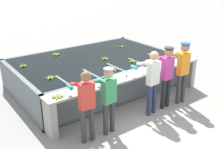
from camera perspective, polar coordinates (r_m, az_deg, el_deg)
ground_plane at (r=7.10m, az=5.51°, el=-7.59°), size 80.00×80.00×0.00m
wash_tank at (r=8.37m, az=-3.72°, el=0.60°), size 4.90×3.21×0.93m
work_ledge at (r=6.95m, az=4.47°, el=-2.06°), size 4.90×0.45×0.93m
worker_0 at (r=5.44m, az=-5.67°, el=-5.63°), size 0.46×0.73×1.62m
worker_1 at (r=5.71m, az=-0.94°, el=-4.45°), size 0.45×0.73×1.57m
worker_2 at (r=6.53m, az=8.69°, el=-0.57°), size 0.43×0.72×1.69m
worker_3 at (r=6.92m, az=11.73°, el=0.63°), size 0.44×0.73×1.68m
worker_4 at (r=7.28m, az=15.03°, el=1.61°), size 0.43×0.73×1.72m
banana_bunch_floating_0 at (r=8.07m, az=-1.51°, el=3.50°), size 0.28×0.27×0.08m
banana_bunch_floating_1 at (r=7.15m, az=0.59°, el=1.09°), size 0.27×0.27×0.08m
banana_bunch_floating_2 at (r=6.79m, az=-13.27°, el=-0.65°), size 0.27×0.28×0.08m
banana_bunch_floating_3 at (r=9.39m, az=2.23°, el=6.09°), size 0.26×0.26×0.08m
banana_bunch_floating_4 at (r=8.68m, az=-12.03°, el=4.32°), size 0.28×0.28×0.08m
banana_bunch_floating_5 at (r=7.83m, az=4.52°, el=2.87°), size 0.28×0.28×0.08m
banana_bunch_floating_6 at (r=7.84m, az=-18.78°, el=1.77°), size 0.26×0.26×0.08m
banana_bunch_ledge_0 at (r=8.21m, az=15.40°, el=3.06°), size 0.28×0.28×0.08m
banana_bunch_ledge_1 at (r=7.89m, az=12.68°, el=2.56°), size 0.28×0.28×0.08m
banana_bunch_ledge_2 at (r=5.74m, az=-11.78°, el=-4.70°), size 0.28×0.28×0.08m
knife_0 at (r=7.57m, az=10.47°, el=1.84°), size 0.35×0.07×0.02m
knife_1 at (r=6.77m, az=3.30°, el=-0.19°), size 0.29×0.24×0.02m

